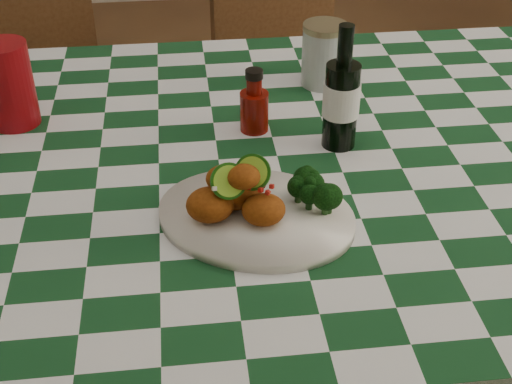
{
  "coord_description": "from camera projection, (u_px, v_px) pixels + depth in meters",
  "views": [
    {
      "loc": [
        -0.06,
        -1.04,
        1.44
      ],
      "look_at": [
        0.04,
        -0.18,
        0.84
      ],
      "focal_mm": 50.0,
      "sensor_mm": 36.0,
      "label": 1
    }
  ],
  "objects": [
    {
      "name": "red_tumbler",
      "position": [
        9.0,
        85.0,
        1.29
      ],
      "size": [
        0.11,
        0.11,
        0.16
      ],
      "primitive_type": "cylinder",
      "rotation": [
        0.0,
        0.0,
        -0.33
      ],
      "color": "maroon",
      "rests_on": "dining_table"
    },
    {
      "name": "plate",
      "position": [
        256.0,
        217.0,
        1.08
      ],
      "size": [
        0.37,
        0.34,
        0.02
      ],
      "primitive_type": null,
      "rotation": [
        0.0,
        0.0,
        -0.41
      ],
      "color": "silver",
      "rests_on": "dining_table"
    },
    {
      "name": "wooden_chair_left",
      "position": [
        44.0,
        126.0,
        1.98
      ],
      "size": [
        0.54,
        0.55,
        0.93
      ],
      "primitive_type": null,
      "rotation": [
        0.0,
        0.0,
        0.31
      ],
      "color": "#472814",
      "rests_on": "ground"
    },
    {
      "name": "dining_table",
      "position": [
        224.0,
        322.0,
        1.46
      ],
      "size": [
        1.66,
        1.06,
        0.79
      ],
      "primitive_type": null,
      "color": "#13411E",
      "rests_on": "ground"
    },
    {
      "name": "mason_jar",
      "position": [
        324.0,
        55.0,
        1.44
      ],
      "size": [
        0.12,
        0.12,
        0.13
      ],
      "primitive_type": null,
      "rotation": [
        0.0,
        0.0,
        0.37
      ],
      "color": "#B2BCBA",
      "rests_on": "dining_table"
    },
    {
      "name": "fried_chicken_pile",
      "position": [
        243.0,
        189.0,
        1.05
      ],
      "size": [
        0.14,
        0.1,
        0.09
      ],
      "primitive_type": null,
      "color": "#8B3E0D",
      "rests_on": "plate"
    },
    {
      "name": "beer_bottle",
      "position": [
        342.0,
        88.0,
        1.21
      ],
      "size": [
        0.07,
        0.07,
        0.22
      ],
      "primitive_type": null,
      "rotation": [
        0.0,
        0.0,
        -0.16
      ],
      "color": "black",
      "rests_on": "dining_table"
    },
    {
      "name": "ketchup_bottle",
      "position": [
        254.0,
        101.0,
        1.28
      ],
      "size": [
        0.06,
        0.06,
        0.12
      ],
      "primitive_type": null,
      "rotation": [
        0.0,
        0.0,
        -0.28
      ],
      "color": "#6A0C05",
      "rests_on": "dining_table"
    },
    {
      "name": "broccoli_side",
      "position": [
        309.0,
        190.0,
        1.08
      ],
      "size": [
        0.07,
        0.07,
        0.05
      ],
      "primitive_type": null,
      "color": "black",
      "rests_on": "plate"
    },
    {
      "name": "wooden_chair_right",
      "position": [
        295.0,
        126.0,
        2.09
      ],
      "size": [
        0.46,
        0.47,
        0.82
      ],
      "primitive_type": null,
      "rotation": [
        0.0,
        0.0,
        0.26
      ],
      "color": "#472814",
      "rests_on": "ground"
    }
  ]
}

